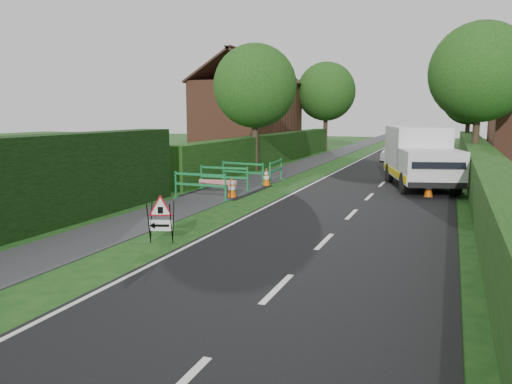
# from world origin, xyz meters

# --- Properties ---
(ground) EXTENTS (120.00, 120.00, 0.00)m
(ground) POSITION_xyz_m (0.00, 0.00, 0.00)
(ground) COLOR #133F12
(ground) RESTS_ON ground
(road_surface) EXTENTS (6.00, 90.00, 0.02)m
(road_surface) POSITION_xyz_m (2.50, 35.00, 0.00)
(road_surface) COLOR black
(road_surface) RESTS_ON ground
(footpath) EXTENTS (2.00, 90.00, 0.02)m
(footpath) POSITION_xyz_m (-3.00, 35.00, 0.01)
(footpath) COLOR #2D2D30
(footpath) RESTS_ON ground
(hedge_west_far) EXTENTS (1.00, 24.00, 1.80)m
(hedge_west_far) POSITION_xyz_m (-5.00, 22.00, 0.00)
(hedge_west_far) COLOR #14380F
(hedge_west_far) RESTS_ON ground
(hedge_east) EXTENTS (1.20, 50.00, 1.50)m
(hedge_east) POSITION_xyz_m (6.50, 16.00, 0.00)
(hedge_east) COLOR #14380F
(hedge_east) RESTS_ON ground
(house_west) EXTENTS (7.50, 7.40, 7.88)m
(house_west) POSITION_xyz_m (-10.00, 30.00, 2.90)
(house_west) COLOR brown
(house_west) RESTS_ON ground
(tree_nw) EXTENTS (4.40, 4.40, 6.70)m
(tree_nw) POSITION_xyz_m (-4.60, 18.00, 4.48)
(tree_nw) COLOR #2D2116
(tree_nw) RESTS_ON ground
(tree_ne) EXTENTS (5.20, 5.20, 7.79)m
(tree_ne) POSITION_xyz_m (6.40, 22.00, 5.17)
(tree_ne) COLOR #2D2116
(tree_ne) RESTS_ON ground
(tree_fw) EXTENTS (4.80, 4.80, 7.24)m
(tree_fw) POSITION_xyz_m (-4.60, 34.00, 4.83)
(tree_fw) COLOR #2D2116
(tree_fw) RESTS_ON ground
(tree_fe) EXTENTS (4.20, 4.20, 6.33)m
(tree_fe) POSITION_xyz_m (6.40, 38.00, 4.22)
(tree_fe) COLOR #2D2116
(tree_fe) RESTS_ON ground
(triangle_sign) EXTENTS (0.86, 0.86, 0.99)m
(triangle_sign) POSITION_xyz_m (-1.12, 2.95, 0.69)
(triangle_sign) COLOR black
(triangle_sign) RESTS_ON ground
(works_van) EXTENTS (3.52, 5.84, 2.50)m
(works_van) POSITION_xyz_m (4.04, 14.72, 1.33)
(works_van) COLOR silver
(works_van) RESTS_ON ground
(traffic_cone_0) EXTENTS (0.38, 0.38, 0.79)m
(traffic_cone_0) POSITION_xyz_m (4.53, 12.21, 0.39)
(traffic_cone_0) COLOR black
(traffic_cone_0) RESTS_ON ground
(traffic_cone_1) EXTENTS (0.38, 0.38, 0.79)m
(traffic_cone_1) POSITION_xyz_m (5.57, 13.70, 0.39)
(traffic_cone_1) COLOR black
(traffic_cone_1) RESTS_ON ground
(traffic_cone_2) EXTENTS (0.38, 0.38, 0.79)m
(traffic_cone_2) POSITION_xyz_m (4.71, 15.09, 0.39)
(traffic_cone_2) COLOR black
(traffic_cone_2) RESTS_ON ground
(traffic_cone_3) EXTENTS (0.38, 0.38, 0.79)m
(traffic_cone_3) POSITION_xyz_m (-2.16, 9.48, 0.39)
(traffic_cone_3) COLOR black
(traffic_cone_3) RESTS_ON ground
(traffic_cone_4) EXTENTS (0.38, 0.38, 0.79)m
(traffic_cone_4) POSITION_xyz_m (-2.01, 12.73, 0.39)
(traffic_cone_4) COLOR black
(traffic_cone_4) RESTS_ON ground
(ped_barrier_0) EXTENTS (2.06, 0.38, 1.00)m
(ped_barrier_0) POSITION_xyz_m (-3.03, 8.65, 0.63)
(ped_barrier_0) COLOR #167D3D
(ped_barrier_0) RESTS_ON ground
(ped_barrier_1) EXTENTS (2.07, 0.41, 1.00)m
(ped_barrier_1) POSITION_xyz_m (-3.16, 10.96, 0.63)
(ped_barrier_1) COLOR #167D3D
(ped_barrier_1) RESTS_ON ground
(ped_barrier_2) EXTENTS (2.09, 0.64, 1.00)m
(ped_barrier_2) POSITION_xyz_m (-3.14, 12.81, 0.63)
(ped_barrier_2) COLOR #167D3D
(ped_barrier_2) RESTS_ON ground
(ped_barrier_3) EXTENTS (0.52, 2.08, 1.00)m
(ped_barrier_3) POSITION_xyz_m (-2.05, 14.06, 0.63)
(ped_barrier_3) COLOR #167D3D
(ped_barrier_3) RESTS_ON ground
(redwhite_plank) EXTENTS (1.49, 0.22, 0.25)m
(redwhite_plank) POSITION_xyz_m (-2.98, 9.98, 0.00)
(redwhite_plank) COLOR red
(redwhite_plank) RESTS_ON ground
(hatchback_car) EXTENTS (1.53, 3.66, 1.24)m
(hatchback_car) POSITION_xyz_m (1.80, 26.52, 0.62)
(hatchback_car) COLOR white
(hatchback_car) RESTS_ON ground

